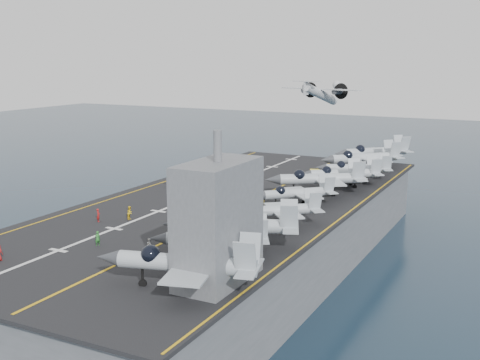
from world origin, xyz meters
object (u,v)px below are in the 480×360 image
at_px(fighter_jet_0, 187,262).
at_px(tow_cart_a, 187,225).
at_px(island_superstructure, 218,208).
at_px(transport_plane, 320,94).

height_order(fighter_jet_0, tow_cart_a, fighter_jet_0).
height_order(island_superstructure, fighter_jet_0, island_superstructure).
xyz_separation_m(tow_cart_a, transport_plane, (-10.12, 78.02, 12.09)).
xyz_separation_m(island_superstructure, fighter_jet_0, (-1.58, -3.32, -4.70)).
height_order(island_superstructure, tow_cart_a, island_superstructure).
relative_size(island_superstructure, tow_cart_a, 6.37).
bearing_deg(fighter_jet_0, tow_cart_a, 122.15).
bearing_deg(island_superstructure, fighter_jet_0, -115.37).
xyz_separation_m(fighter_jet_0, tow_cart_a, (-10.79, 17.16, -2.12)).
bearing_deg(tow_cart_a, fighter_jet_0, -57.85).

